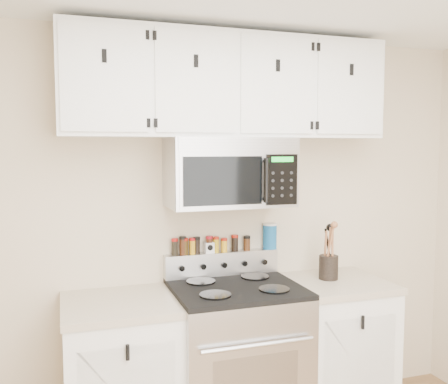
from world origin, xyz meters
name	(u,v)px	position (x,y,z in m)	size (l,w,h in m)	color
back_wall	(220,228)	(0.00, 1.75, 1.25)	(3.50, 0.01, 2.50)	beige
range	(236,360)	(0.00, 1.43, 0.49)	(0.76, 0.65, 1.10)	#B7B7BA
base_cabinet_left	(121,379)	(-0.69, 1.45, 0.46)	(0.64, 0.62, 0.92)	white
base_cabinet_right	(334,349)	(0.69, 1.45, 0.46)	(0.64, 0.62, 0.92)	white
microwave	(230,172)	(0.00, 1.55, 1.63)	(0.76, 0.44, 0.42)	#9E9EA3
upper_cabinets	(228,86)	(0.00, 1.58, 2.15)	(2.00, 0.35, 0.62)	white
utensil_crock	(329,265)	(0.66, 1.49, 1.01)	(0.12, 0.12, 0.36)	black
kitchen_timer	(209,248)	(-0.09, 1.71, 1.13)	(0.06, 0.05, 0.07)	white
salt_canister	(270,236)	(0.34, 1.71, 1.19)	(0.09, 0.09, 0.17)	#165A98
spice_jar_0	(175,247)	(-0.31, 1.71, 1.15)	(0.04, 0.04, 0.11)	black
spice_jar_1	(183,246)	(-0.26, 1.71, 1.16)	(0.04, 0.04, 0.12)	#3E1E0F
spice_jar_2	(185,246)	(-0.25, 1.71, 1.15)	(0.04, 0.04, 0.11)	#3D2C0E
spice_jar_3	(193,246)	(-0.20, 1.71, 1.15)	(0.04, 0.04, 0.10)	gold
spice_jar_4	(197,245)	(-0.17, 1.71, 1.15)	(0.04, 0.04, 0.11)	black
spice_jar_5	(209,244)	(-0.08, 1.71, 1.16)	(0.04, 0.04, 0.11)	#422010
spice_jar_6	(216,244)	(-0.04, 1.71, 1.15)	(0.04, 0.04, 0.10)	gold
spice_jar_7	(224,245)	(0.02, 1.71, 1.15)	(0.04, 0.04, 0.09)	gold
spice_jar_8	(235,243)	(0.09, 1.71, 1.15)	(0.05, 0.05, 0.11)	black
spice_jar_9	(247,243)	(0.17, 1.71, 1.15)	(0.05, 0.05, 0.10)	#462511
spice_jar_10	(247,243)	(0.18, 1.71, 1.15)	(0.04, 0.04, 0.10)	orange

